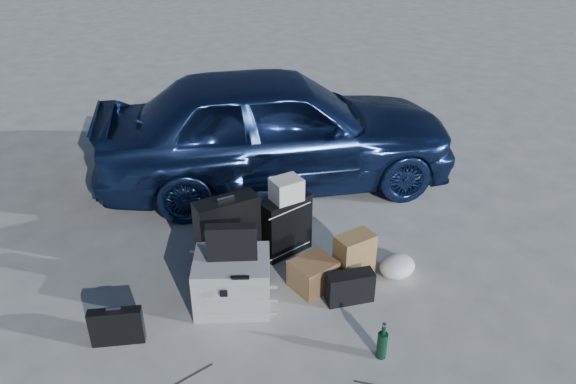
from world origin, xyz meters
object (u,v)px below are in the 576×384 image
at_px(car, 277,128).
at_px(briefcase, 117,327).
at_px(pelican_case, 232,281).
at_px(suitcase_right, 287,226).
at_px(duffel_bag, 269,221).
at_px(cardboard_box, 313,274).
at_px(suitcase_left, 228,235).
at_px(green_bottle, 382,341).

height_order(car, briefcase, car).
bearing_deg(briefcase, car, 58.40).
bearing_deg(pelican_case, suitcase_right, 56.87).
bearing_deg(duffel_bag, car, 76.59).
bearing_deg(car, briefcase, 145.24).
height_order(car, cardboard_box, car).
distance_m(briefcase, cardboard_box, 1.67).
bearing_deg(cardboard_box, duffel_bag, 96.14).
bearing_deg(suitcase_left, briefcase, -158.05).
relative_size(car, suitcase_right, 6.82).
bearing_deg(suitcase_right, suitcase_left, 167.15).
distance_m(car, cardboard_box, 2.05).
height_order(briefcase, cardboard_box, briefcase).
height_order(suitcase_left, suitcase_right, suitcase_left).
distance_m(pelican_case, cardboard_box, 0.72).
distance_m(car, briefcase, 2.92).
bearing_deg(cardboard_box, car, 79.35).
height_order(duffel_bag, cardboard_box, duffel_bag).
height_order(pelican_case, cardboard_box, pelican_case).
bearing_deg(duffel_bag, briefcase, -136.91).
relative_size(cardboard_box, green_bottle, 1.15).
relative_size(pelican_case, suitcase_right, 1.05).
bearing_deg(pelican_case, suitcase_left, 97.19).
bearing_deg(cardboard_box, briefcase, -176.77).
height_order(duffel_bag, green_bottle, duffel_bag).
bearing_deg(car, suitcase_right, 173.92).
distance_m(pelican_case, green_bottle, 1.31).
height_order(briefcase, duffel_bag, duffel_bag).
xyz_separation_m(car, briefcase, (-2.03, -2.04, -0.52)).
bearing_deg(briefcase, pelican_case, 21.22).
xyz_separation_m(car, green_bottle, (-0.21, -2.89, -0.52)).
relative_size(car, duffel_bag, 6.30).
xyz_separation_m(briefcase, duffel_bag, (1.57, 1.00, 0.00)).
bearing_deg(green_bottle, suitcase_left, 117.82).
relative_size(suitcase_left, cardboard_box, 2.07).
bearing_deg(suitcase_right, duffel_bag, 81.78).
relative_size(briefcase, duffel_bag, 0.63).
bearing_deg(cardboard_box, green_bottle, -80.80).
distance_m(car, pelican_case, 2.24).
xyz_separation_m(pelican_case, duffel_bag, (0.61, 0.86, -0.07)).
distance_m(suitcase_left, duffel_bag, 0.68).
height_order(cardboard_box, green_bottle, green_bottle).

